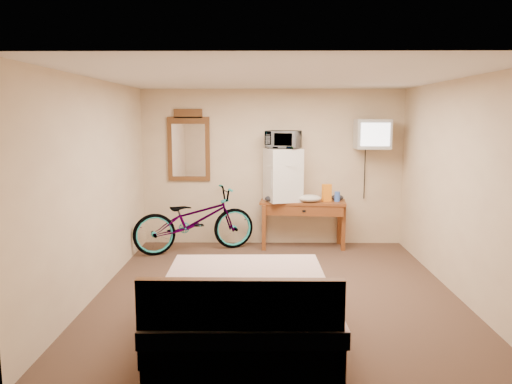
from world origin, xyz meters
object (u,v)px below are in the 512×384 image
blue_cup (337,197)px  crt_television (372,134)px  bed (245,311)px  microwave (283,140)px  mini_fridge (283,175)px  bicycle (195,220)px  desk (303,209)px  wall_mirror (189,146)px

blue_cup → crt_television: 1.10m
bed → crt_television: bearing=61.3°
microwave → blue_cup: microwave is taller
mini_fridge → crt_television: 1.51m
mini_fridge → bicycle: 1.54m
microwave → crt_television: crt_television is taller
desk → microwave: bearing=174.6°
microwave → bicycle: (-1.36, -0.28, -1.22)m
blue_cup → wall_mirror: bearing=173.0°
crt_television → bed: bearing=-118.7°
desk → mini_fridge: mini_fridge is taller
desk → wall_mirror: 2.08m
desk → bicycle: (-1.68, -0.25, -0.13)m
desk → microwave: (-0.32, 0.03, 1.09)m
blue_cup → crt_television: (0.52, 0.04, 0.97)m
crt_television → bicycle: crt_television is taller
desk → blue_cup: bearing=-2.0°
desk → crt_television: size_ratio=2.29×
crt_television → wall_mirror: (-2.88, 0.25, -0.21)m
mini_fridge → crt_television: size_ratio=1.37×
microwave → bicycle: 1.85m
desk → bed: bearing=-103.4°
bicycle → bed: size_ratio=0.90×
crt_television → bicycle: bearing=-174.3°
blue_cup → bicycle: size_ratio=0.08×
wall_mirror → bed: (1.02, -3.65, -1.30)m
mini_fridge → microwave: microwave is taller
bed → mini_fridge: bearing=81.9°
crt_television → microwave: bearing=179.6°
microwave → blue_cup: (0.85, -0.05, -0.89)m
microwave → bicycle: bearing=-147.5°
blue_cup → mini_fridge: bearing=176.7°
blue_cup → bicycle: bicycle is taller
desk → bicycle: size_ratio=0.73×
desk → wall_mirror: (-1.82, 0.27, 0.96)m
wall_mirror → bed: 4.00m
microwave → blue_cup: 1.23m
microwave → bed: 3.72m
mini_fridge → microwave: 0.55m
microwave → blue_cup: size_ratio=3.27×
desk → microwave: size_ratio=2.75×
mini_fridge → bed: mini_fridge is taller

